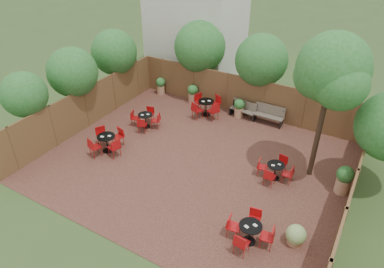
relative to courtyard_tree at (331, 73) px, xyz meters
The scene contains 12 objects.
ground 6.35m from the courtyard_tree, 159.43° to the right, with size 80.00×80.00×0.00m, color #354F23.
courtyard_paving 6.34m from the courtyard_tree, 159.43° to the right, with size 12.00×10.00×0.02m, color #341915.
fence_back 6.43m from the courtyard_tree, 142.15° to the left, with size 12.00×0.08×2.00m, color brown.
fence_left 10.98m from the courtyard_tree, behind, with size 0.08×10.00×2.00m, color brown.
fence_right 4.07m from the courtyard_tree, 44.42° to the right, with size 0.08×10.00×2.00m, color brown.
neighbour_building 10.90m from the courtyard_tree, 144.21° to the left, with size 5.00×4.00×8.00m, color beige.
overhang_foliage 6.25m from the courtyard_tree, 163.02° to the left, with size 15.61×10.52×2.73m.
courtyard_tree is the anchor object (origin of this frame).
park_bench_left 6.43m from the courtyard_tree, 144.30° to the left, with size 1.39×0.62×0.83m.
park_bench_right 5.63m from the courtyard_tree, 133.33° to the left, with size 1.51×0.50×0.93m.
bistro_tables 6.45m from the courtyard_tree, 167.05° to the right, with size 8.85×8.16×0.92m.
planters 5.83m from the courtyard_tree, 156.15° to the left, with size 11.20×4.15×1.15m.
Camera 1 is at (5.91, -10.39, 9.01)m, focal length 33.20 mm.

